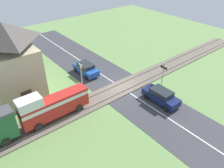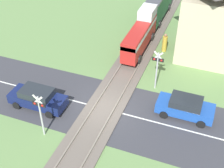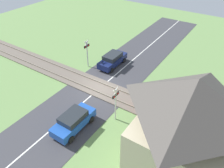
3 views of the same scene
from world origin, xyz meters
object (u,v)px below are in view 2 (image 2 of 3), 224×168
Objects in this scene: car_far_side at (185,107)px; crossing_signal_east_approach at (157,65)px; pedestrian_by_station at (165,43)px; train at (151,16)px; crossing_signal_west_approach at (40,111)px; station_building at (214,14)px; car_near_crossing at (38,98)px.

crossing_signal_east_approach is (-2.74, 2.31, 1.36)m from car_far_side.
crossing_signal_east_approach reaches higher than pedestrian_by_station.
train is 3.73m from pedestrian_by_station.
train is 4.13× the size of crossing_signal_west_approach.
car_far_side is at bearing -92.38° from station_building.
pedestrian_by_station is (-0.65, 5.71, -1.34)m from crossing_signal_east_approach.
car_far_side is at bearing -67.14° from pedestrian_by_station.
train is at bearing 80.10° from crossing_signal_west_approach.
station_building reaches higher than crossing_signal_east_approach.
crossing_signal_east_approach is 7.19m from station_building.
car_far_side is 2.22× the size of pedestrian_by_station.
station_building reaches higher than car_far_side.
car_near_crossing is 1.24× the size of crossing_signal_east_approach.
crossing_signal_east_approach is at bearing -71.88° from train.
car_near_crossing is 2.34× the size of pedestrian_by_station.
car_far_side is at bearing 15.80° from car_near_crossing.
car_far_side is 1.18× the size of crossing_signal_east_approach.
crossing_signal_east_approach is at bearing 53.19° from crossing_signal_west_approach.
station_building is (3.09, 6.19, 1.95)m from crossing_signal_east_approach.
crossing_signal_west_approach is at bearing -126.81° from crossing_signal_east_approach.
crossing_signal_west_approach is (-2.81, -16.07, 0.29)m from train.
train is at bearing 127.03° from pedestrian_by_station.
train is 7.81× the size of pedestrian_by_station.
train is 9.03m from crossing_signal_east_approach.
crossing_signal_west_approach reaches higher than car_far_side.
station_building reaches higher than crossing_signal_west_approach.
train reaches higher than car_far_side.
crossing_signal_west_approach is 1.00× the size of crossing_signal_east_approach.
car_near_crossing is 1.24× the size of crossing_signal_west_approach.
crossing_signal_west_approach reaches higher than pedestrian_by_station.
car_near_crossing is 10.58m from car_far_side.
crossing_signal_east_approach is (7.44, 5.19, 1.35)m from car_near_crossing.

